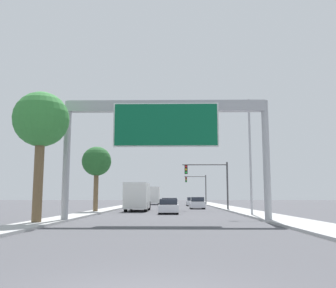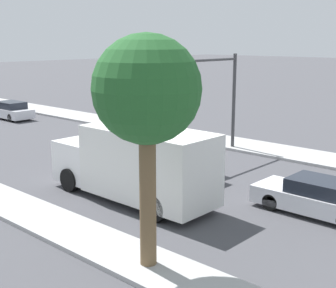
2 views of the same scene
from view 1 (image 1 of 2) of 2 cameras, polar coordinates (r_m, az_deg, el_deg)
The scene contains 14 objects.
sidewalk_right at distance 66.40m, azimuth 7.28°, elevation -9.22°, with size 3.00×120.00×0.15m.
median_strip_left at distance 66.46m, azimuth -5.86°, elevation -9.24°, with size 2.00×120.00×0.15m.
sign_gantry at distance 24.31m, azimuth -0.31°, elevation 2.85°, with size 13.35×0.73×7.83m.
car_near_center at distance 63.75m, azimuth 3.66°, elevation -8.78°, with size 1.81×4.64×1.43m.
car_mid_left at distance 42.61m, azimuth 0.24°, elevation -9.22°, with size 1.87×4.40×1.42m.
car_mid_right at distance 35.54m, azimuth 0.10°, elevation -9.52°, with size 1.83×4.69×1.36m.
car_near_left at distance 49.11m, azimuth 4.47°, elevation -8.99°, with size 1.84×4.48×1.50m.
truck_box_primary at distance 41.82m, azimuth -4.63°, elevation -8.03°, with size 2.40×7.65×3.02m.
truck_box_secondary at distance 73.17m, azimuth -2.24°, elevation -7.87°, with size 2.44×7.38×3.37m.
traffic_light_near_intersection at distance 44.26m, azimuth 6.67°, elevation -4.99°, with size 5.34×0.32×5.59m.
traffic_light_mid_block at distance 74.17m, azimuth 4.69°, elevation -6.17°, with size 4.31×0.32×5.75m.
palm_tree_foreground at distance 23.43m, azimuth -18.78°, elevation 3.23°, with size 3.27×3.27×7.78m.
palm_tree_background at distance 38.17m, azimuth -10.83°, elevation -2.74°, with size 2.93×2.93×6.56m.
street_lamp_right at distance 31.80m, azimuth 11.99°, elevation -0.55°, with size 2.22×0.28×9.75m.
Camera 1 is at (0.52, -5.98, 1.62)m, focal length 40.00 mm.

